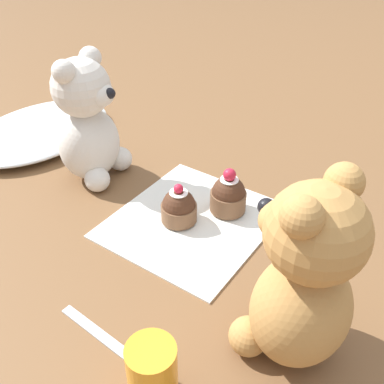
{
  "coord_description": "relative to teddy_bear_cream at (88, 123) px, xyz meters",
  "views": [
    {
      "loc": [
        -0.44,
        -0.3,
        0.44
      ],
      "look_at": [
        0.0,
        0.0,
        0.06
      ],
      "focal_mm": 42.0,
      "sensor_mm": 36.0,
      "label": 1
    }
  ],
  "objects": [
    {
      "name": "cupcake_near_tan_bear",
      "position": [
        0.04,
        -0.25,
        -0.07
      ],
      "size": [
        0.06,
        0.06,
        0.07
      ],
      "color": "brown",
      "rests_on": "knitted_placemat"
    },
    {
      "name": "ground_plane",
      "position": [
        -0.01,
        -0.21,
        -0.1
      ],
      "size": [
        4.0,
        4.0,
        0.0
      ],
      "primitive_type": "plane",
      "color": "brown"
    },
    {
      "name": "teddy_bear_tan",
      "position": [
        -0.13,
        -0.43,
        0.01
      ],
      "size": [
        0.13,
        0.12,
        0.23
      ],
      "rotation": [
        0.0,
        0.0,
        2.98
      ],
      "color": "#B78447",
      "rests_on": "ground_plane"
    },
    {
      "name": "tulle_cloth",
      "position": [
        0.04,
        0.19,
        -0.08
      ],
      "size": [
        0.31,
        0.22,
        0.03
      ],
      "primitive_type": "ellipsoid",
      "color": "white",
      "rests_on": "ground_plane"
    },
    {
      "name": "teddy_bear_cream",
      "position": [
        0.0,
        0.0,
        0.0
      ],
      "size": [
        0.12,
        0.12,
        0.22
      ],
      "rotation": [
        0.0,
        0.0,
        0.18
      ],
      "color": "silver",
      "rests_on": "ground_plane"
    },
    {
      "name": "knitted_placemat",
      "position": [
        -0.01,
        -0.21,
        -0.1
      ],
      "size": [
        0.24,
        0.22,
        0.01
      ],
      "primitive_type": "cube",
      "color": "silver",
      "rests_on": "ground_plane"
    },
    {
      "name": "teaspoon",
      "position": [
        -0.24,
        -0.24,
        -0.1
      ],
      "size": [
        0.02,
        0.12,
        0.01
      ],
      "primitive_type": "cube",
      "rotation": [
        0.0,
        0.0,
        4.65
      ],
      "color": "silver",
      "rests_on": "ground_plane"
    },
    {
      "name": "juice_glass",
      "position": [
        -0.26,
        -0.34,
        -0.06
      ],
      "size": [
        0.05,
        0.05,
        0.08
      ],
      "primitive_type": "cylinder",
      "color": "orange",
      "rests_on": "ground_plane"
    },
    {
      "name": "cupcake_near_cream_bear",
      "position": [
        -0.02,
        -0.2,
        -0.07
      ],
      "size": [
        0.05,
        0.05,
        0.06
      ],
      "color": "brown",
      "rests_on": "knitted_placemat"
    }
  ]
}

